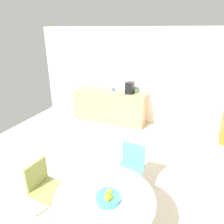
% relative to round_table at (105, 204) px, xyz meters
% --- Properties ---
extents(ground_plane, '(6.00, 6.00, 0.00)m').
position_rel_round_table_xyz_m(ground_plane, '(-0.70, 0.84, -0.60)').
color(ground_plane, beige).
extents(wall_back, '(6.00, 0.10, 2.60)m').
position_rel_round_table_xyz_m(wall_back, '(-0.70, 3.84, 0.70)').
color(wall_back, white).
rests_on(wall_back, ground_plane).
extents(counter_block, '(2.09, 0.60, 0.90)m').
position_rel_round_table_xyz_m(counter_block, '(-1.39, 3.49, -0.15)').
color(counter_block, tan).
rests_on(counter_block, ground_plane).
extents(round_table, '(1.19, 1.19, 0.72)m').
position_rel_round_table_xyz_m(round_table, '(0.00, 0.00, 0.00)').
color(round_table, silver).
rests_on(round_table, ground_plane).
extents(chair_olive, '(0.46, 0.46, 0.83)m').
position_rel_round_table_xyz_m(chair_olive, '(-1.01, 0.09, -0.08)').
color(chair_olive, silver).
rests_on(chair_olive, ground_plane).
extents(chair_teal, '(0.43, 0.43, 0.83)m').
position_rel_round_table_xyz_m(chair_teal, '(0.03, 1.01, -0.08)').
color(chair_teal, silver).
rests_on(chair_teal, ground_plane).
extents(fruit_bowl, '(0.28, 0.28, 0.13)m').
position_rel_round_table_xyz_m(fruit_bowl, '(0.06, -0.04, 0.16)').
color(fruit_bowl, teal).
rests_on(fruit_bowl, round_table).
extents(mug_white, '(0.13, 0.08, 0.09)m').
position_rel_round_table_xyz_m(mug_white, '(-1.31, 3.56, 0.34)').
color(mug_white, '#3F66BF').
rests_on(mug_white, counter_block).
extents(mug_green, '(0.13, 0.08, 0.09)m').
position_rel_round_table_xyz_m(mug_green, '(-0.65, 3.55, 0.34)').
color(mug_green, '#338C59').
rests_on(mug_green, counter_block).
extents(coffee_maker, '(0.20, 0.24, 0.32)m').
position_rel_round_table_xyz_m(coffee_maker, '(-0.81, 3.49, 0.46)').
color(coffee_maker, black).
rests_on(coffee_maker, counter_block).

